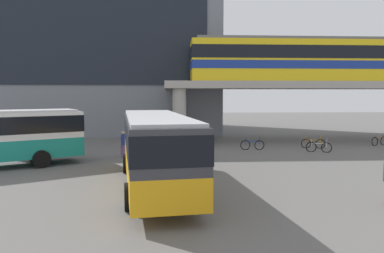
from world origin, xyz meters
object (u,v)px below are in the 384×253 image
object	(u,v)px
bicycle_silver	(319,147)
pedestrian_near_building	(123,145)
bicycle_blue	(252,145)
train	(316,60)
bicycle_orange	(313,144)
bus_main	(155,143)
bicycle_brown	(379,141)
station_building	(77,48)
pedestrian_by_bike_rack	(175,142)

from	to	relation	value
bicycle_silver	pedestrian_near_building	size ratio (longest dim) A/B	0.99
bicycle_blue	train	bearing A→B (deg)	38.79
bicycle_silver	train	bearing A→B (deg)	71.26
bicycle_orange	pedestrian_near_building	distance (m)	14.41
bus_main	bicycle_brown	size ratio (longest dim) A/B	6.77
station_building	bicycle_silver	distance (m)	28.96
bus_main	pedestrian_near_building	bearing A→B (deg)	106.31
bicycle_orange	station_building	bearing A→B (deg)	143.44
bicycle_orange	pedestrian_by_bike_rack	size ratio (longest dim) A/B	1.01
bicycle_brown	pedestrian_by_bike_rack	bearing A→B (deg)	-168.73
pedestrian_near_building	bicycle_brown	bearing A→B (deg)	12.91
station_building	pedestrian_by_bike_rack	xyz separation A→B (m)	(10.80, -17.92, -8.48)
station_building	train	size ratio (longest dim) A/B	1.40
train	bicycle_silver	bearing A→B (deg)	-108.74
bicycle_blue	pedestrian_near_building	world-z (taller)	pedestrian_near_building
bicycle_blue	bicycle_silver	distance (m)	4.71
bicycle_brown	bicycle_silver	size ratio (longest dim) A/B	0.98
train	bicycle_blue	world-z (taller)	train
station_building	bicycle_blue	bearing A→B (deg)	-44.62
station_building	bicycle_brown	size ratio (longest dim) A/B	18.66
bicycle_brown	bicycle_orange	bearing A→B (deg)	-168.36
bicycle_silver	pedestrian_by_bike_rack	xyz separation A→B (m)	(-10.24, -0.12, 0.45)
bus_main	pedestrian_by_bike_rack	xyz separation A→B (m)	(1.01, 9.58, -1.18)
station_building	bicycle_orange	bearing A→B (deg)	-36.56
bicycle_blue	pedestrian_by_bike_rack	size ratio (longest dim) A/B	1.04
bicycle_brown	bicycle_orange	distance (m)	6.05
bicycle_blue	bicycle_orange	xyz separation A→B (m)	(4.81, 0.49, 0.00)
bicycle_blue	bicycle_orange	bearing A→B (deg)	5.81
station_building	bicycle_silver	xyz separation A→B (m)	(21.04, -17.79, -8.92)
bicycle_blue	bicycle_orange	distance (m)	4.84
station_building	pedestrian_near_building	world-z (taller)	station_building
train	pedestrian_near_building	distance (m)	19.17
station_building	bicycle_silver	size ratio (longest dim) A/B	18.28
pedestrian_near_building	station_building	bearing A→B (deg)	110.99
bicycle_silver	bicycle_brown	bearing A→B (deg)	26.83
train	pedestrian_by_bike_rack	world-z (taller)	train
train	bicycle_orange	bearing A→B (deg)	-112.05
train	bicycle_brown	world-z (taller)	train
bicycle_brown	bicycle_silver	world-z (taller)	same
bus_main	pedestrian_by_bike_rack	bearing A→B (deg)	83.98
train	bicycle_blue	bearing A→B (deg)	-141.21
station_building	pedestrian_by_bike_rack	size ratio (longest dim) A/B	18.12
bicycle_blue	pedestrian_near_building	xyz separation A→B (m)	(-9.19, -2.86, 0.45)
bicycle_silver	station_building	bearing A→B (deg)	139.78
train	bicycle_blue	xyz separation A→B (m)	(-6.84, -5.50, -6.81)
station_building	bicycle_silver	world-z (taller)	station_building
pedestrian_near_building	bus_main	bearing A→B (deg)	-73.69
bicycle_brown	train	bearing A→B (deg)	135.80
bicycle_blue	pedestrian_by_bike_rack	world-z (taller)	pedestrian_by_bike_rack
bicycle_brown	bicycle_silver	xyz separation A→B (m)	(-6.25, -3.16, 0.00)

